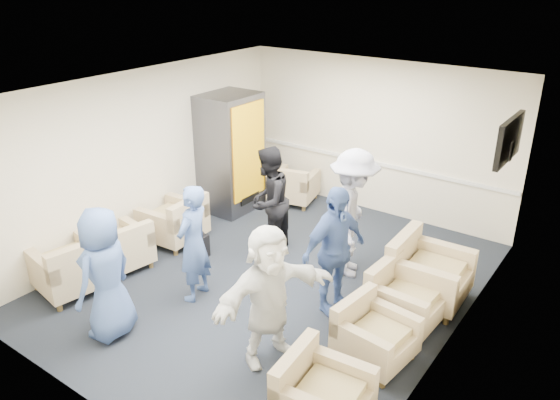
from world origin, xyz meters
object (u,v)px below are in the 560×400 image
Objects in this scene: armchair_right_midfar at (403,299)px; armchair_right_midnear at (372,336)px; person_mid_left at (193,243)px; person_front_left at (105,274)px; person_front_right at (269,295)px; vending_machine at (231,153)px; person_mid_right at (334,251)px; person_back_right at (353,214)px; person_back_left at (268,201)px; armchair_corner at (293,187)px; armchair_left_mid at (120,249)px; armchair_right_near at (319,397)px; armchair_left_near at (72,269)px; armchair_right_far at (425,274)px; armchair_left_far at (176,223)px.

armchair_right_midnear is at bearing -176.29° from armchair_right_midfar.
person_front_left is at bearing -23.46° from person_mid_left.
person_mid_left is 0.97× the size of person_front_right.
vending_machine reaches higher than person_mid_right.
person_back_left is at bearing 74.44° from person_back_right.
person_mid_right is (0.26, -0.95, -0.08)m from person_back_right.
armchair_right_midnear is 2.54m from person_mid_left.
vending_machine is at bearing 33.02° from armchair_corner.
person_front_left is (1.13, -1.06, 0.50)m from armchair_left_mid.
armchair_right_near is 2.01m from person_mid_right.
person_mid_left is at bearing 101.91° from armchair_right_midnear.
armchair_right_far reaches higher than armchair_left_near.
armchair_right_far is 1.01× the size of armchair_corner.
person_front_right is (-0.97, 0.50, 0.50)m from armchair_right_near.
armchair_right_far reaches higher than armchair_left_far.
person_mid_right reaches higher than armchair_left_far.
armchair_left_near is 1.13× the size of armchair_left_far.
person_back_left is 0.91× the size of person_back_right.
person_front_left is 1.00× the size of person_front_right.
armchair_left_near is at bearing 84.44° from armchair_right_near.
armchair_corner is 3.45m from person_mid_left.
armchair_left_far is 0.54× the size of person_front_left.
armchair_left_near is 3.93m from armchair_right_near.
person_mid_left is at bearing -12.45° from person_back_left.
vending_machine is at bearing -168.09° from armchair_left_mid.
person_mid_right is at bearing -28.71° from vending_machine.
armchair_right_far is 0.60× the size of person_mid_left.
armchair_left_near is 3.89m from person_back_right.
person_front_right is (2.88, -1.38, 0.48)m from armchair_left_far.
person_back_left is (-2.43, 0.49, 0.52)m from armchair_right_midfar.
armchair_right_midfar is (-0.01, 0.86, 0.02)m from armchair_right_midnear.
armchair_right_midnear is 1.49m from armchair_right_far.
person_mid_left is at bearing 116.63° from armchair_right_midfar.
armchair_left_mid is 0.97× the size of armchair_corner.
armchair_right_far is 0.57× the size of person_back_left.
armchair_right_far is 3.61m from armchair_corner.
armchair_left_mid is at bearing 100.90° from person_back_right.
armchair_right_midfar reaches higher than armchair_corner.
person_mid_left reaches higher than armchair_left_mid.
vending_machine is 4.23m from person_front_right.
armchair_left_near is 3.03m from person_front_right.
armchair_corner is at bearing -179.57° from armchair_left_near.
armchair_right_midnear is at bearing -107.67° from person_mid_right.
armchair_left_mid is 0.56× the size of person_front_left.
armchair_right_midfar reaches higher than armchair_right_midnear.
person_mid_right is (3.02, 0.92, 0.53)m from armchair_left_mid.
person_mid_right is at bearing 105.67° from person_mid_left.
armchair_right_midnear is 4.47m from armchair_corner.
armchair_left_mid is (0.03, 0.77, -0.03)m from armchair_left_near.
armchair_right_near is at bearing -136.64° from person_mid_right.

